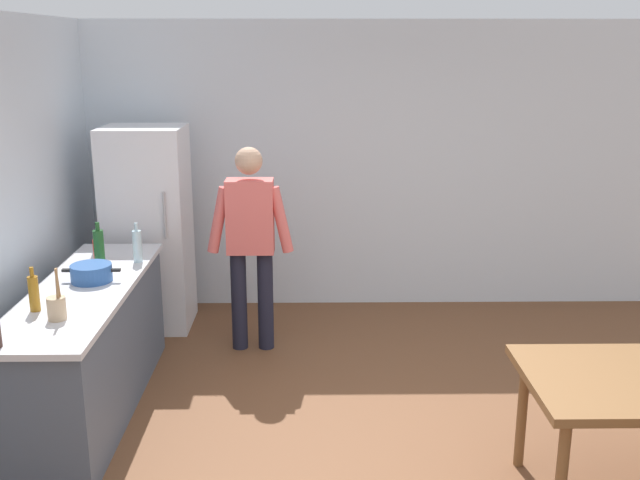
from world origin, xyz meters
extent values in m
plane|color=brown|center=(0.00, 0.00, 0.00)|extent=(14.00, 14.00, 0.00)
cube|color=silver|center=(0.00, 3.00, 1.35)|extent=(6.40, 0.12, 2.70)
cube|color=#4C5666|center=(-2.00, 0.80, 0.43)|extent=(0.60, 2.12, 0.86)
cube|color=silver|center=(-2.00, 0.80, 0.88)|extent=(0.64, 2.20, 0.04)
cube|color=white|center=(-1.90, 2.40, 0.90)|extent=(0.70, 0.64, 1.80)
cylinder|color=#B2B2B7|center=(-1.68, 2.06, 1.10)|extent=(0.02, 0.02, 0.40)
cylinder|color=#1E1E2D|center=(-1.06, 1.85, 0.42)|extent=(0.13, 0.13, 0.84)
cylinder|color=#1E1E2D|center=(-0.84, 1.85, 0.42)|extent=(0.13, 0.13, 0.84)
cube|color=#E56660|center=(-0.95, 1.85, 1.14)|extent=(0.38, 0.22, 0.60)
sphere|color=tan|center=(-0.95, 1.85, 1.59)|extent=(0.22, 0.22, 0.22)
cylinder|color=#E56660|center=(-1.20, 1.81, 1.12)|extent=(0.20, 0.09, 0.55)
cylinder|color=#E56660|center=(-0.70, 1.81, 1.12)|extent=(0.20, 0.09, 0.55)
cylinder|color=brown|center=(0.80, 0.05, 0.35)|extent=(0.06, 0.06, 0.70)
cylinder|color=#285193|center=(-1.97, 0.93, 0.96)|extent=(0.28, 0.28, 0.12)
cube|color=black|center=(-2.14, 0.93, 0.98)|extent=(0.06, 0.03, 0.02)
cube|color=black|center=(-1.80, 0.93, 0.98)|extent=(0.06, 0.03, 0.02)
cylinder|color=tan|center=(-1.97, 0.21, 0.97)|extent=(0.11, 0.11, 0.14)
cylinder|color=olive|center=(-1.95, 0.21, 1.11)|extent=(0.02, 0.05, 0.22)
cylinder|color=olive|center=(-1.95, 0.20, 1.11)|extent=(0.02, 0.04, 0.22)
cylinder|color=#B22319|center=(-2.05, 1.36, 0.99)|extent=(0.06, 0.06, 0.18)
cylinder|color=#B22319|center=(-2.05, 1.36, 1.11)|extent=(0.02, 0.02, 0.06)
cylinder|color=#996619|center=(-2.15, 0.36, 1.01)|extent=(0.06, 0.06, 0.22)
cylinder|color=#996619|center=(-2.15, 0.36, 1.15)|extent=(0.03, 0.03, 0.06)
cylinder|color=silver|center=(-1.76, 1.39, 1.02)|extent=(0.07, 0.07, 0.24)
cylinder|color=silver|center=(-1.76, 1.39, 1.17)|extent=(0.03, 0.03, 0.06)
cylinder|color=#1E5123|center=(-2.00, 1.25, 1.04)|extent=(0.08, 0.08, 0.28)
cylinder|color=#1E5123|center=(-2.00, 1.25, 1.21)|extent=(0.03, 0.03, 0.06)
camera|label=1|loc=(-0.46, -3.87, 2.49)|focal=40.89mm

